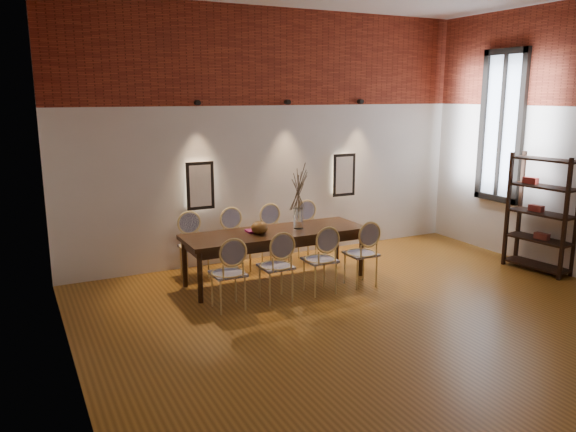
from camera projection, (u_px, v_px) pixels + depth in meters
name	position (u px, v px, depth m)	size (l,w,h in m)	color
floor	(405.00, 332.00, 6.46)	(7.00, 7.00, 0.02)	#966221
wall_back	(273.00, 136.00, 9.13)	(7.00, 0.10, 4.00)	silver
wall_left	(61.00, 181.00, 4.47)	(0.10, 7.00, 4.00)	silver
brick_band_back	(274.00, 57.00, 8.80)	(7.00, 0.02, 1.50)	maroon
brick_band_left	(56.00, 17.00, 4.24)	(0.02, 7.00, 1.50)	maroon
niche_left	(200.00, 186.00, 8.62)	(0.36, 0.06, 0.66)	#FFEAC6
niche_right	(343.00, 175.00, 9.76)	(0.36, 0.06, 0.66)	#FFEAC6
spot_fixture_left	(197.00, 103.00, 8.33)	(0.08, 0.08, 0.10)	black
spot_fixture_mid	(288.00, 102.00, 8.99)	(0.08, 0.08, 0.10)	black
spot_fixture_right	(360.00, 102.00, 9.60)	(0.08, 0.08, 0.10)	black
window_glass	(502.00, 127.00, 9.27)	(0.02, 0.78, 2.38)	silver
window_frame	(501.00, 127.00, 9.26)	(0.08, 0.90, 2.50)	black
window_mullion	(501.00, 127.00, 9.26)	(0.06, 0.06, 2.40)	black
dining_table	(276.00, 256.00, 8.14)	(2.67, 0.86, 0.75)	black
chair_near_a	(228.00, 273.00, 7.06)	(0.44, 0.44, 0.94)	#E6CC7F
chair_near_b	(276.00, 266.00, 7.35)	(0.44, 0.44, 0.94)	#E6CC7F
chair_near_c	(320.00, 260.00, 7.64)	(0.44, 0.44, 0.94)	#E6CC7F
chair_near_d	(361.00, 253.00, 7.94)	(0.44, 0.44, 0.94)	#E6CC7F
chair_far_a	(194.00, 246.00, 8.30)	(0.44, 0.44, 0.94)	#E6CC7F
chair_far_b	(236.00, 241.00, 8.59)	(0.44, 0.44, 0.94)	#E6CC7F
chair_far_c	(275.00, 236.00, 8.88)	(0.44, 0.44, 0.94)	#E6CC7F
chair_far_d	(312.00, 232.00, 9.17)	(0.44, 0.44, 0.94)	#E6CC7F
vase	(298.00, 218.00, 8.19)	(0.14, 0.14, 0.30)	silver
dried_branches	(299.00, 188.00, 8.09)	(0.50, 0.50, 0.70)	#4A3D28
bowl	(259.00, 228.00, 7.87)	(0.24, 0.24, 0.18)	brown
book	(255.00, 231.00, 8.02)	(0.26, 0.18, 0.03)	#811961
shelving_rack	(541.00, 213.00, 8.53)	(0.38, 1.00, 1.80)	black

